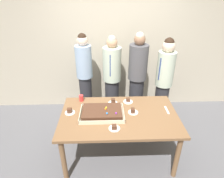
{
  "coord_description": "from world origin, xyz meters",
  "views": [
    {
      "loc": [
        -0.18,
        -2.28,
        2.44
      ],
      "look_at": [
        -0.1,
        0.15,
        1.13
      ],
      "focal_mm": 30.89,
      "sensor_mm": 36.0,
      "label": 1
    }
  ],
  "objects_px": {
    "cake_server_utensil": "(167,110)",
    "person_green_shirt_behind": "(137,78)",
    "person_far_right_suit": "(112,77)",
    "plated_slice_center_front": "(113,102)",
    "person_striped_tie_right": "(85,76)",
    "drink_cup_nearest": "(81,98)",
    "sheet_cake": "(102,113)",
    "plated_slice_far_left": "(114,128)",
    "plated_slice_far_right": "(128,101)",
    "plated_slice_near_right": "(70,111)",
    "plated_slice_near_left": "(133,111)",
    "party_table": "(119,120)",
    "person_serving_front": "(164,82)"
  },
  "relations": [
    {
      "from": "plated_slice_near_right",
      "to": "person_striped_tie_right",
      "type": "xyz_separation_m",
      "value": [
        0.14,
        1.03,
        0.1
      ]
    },
    {
      "from": "plated_slice_far_right",
      "to": "plated_slice_near_right",
      "type": "bearing_deg",
      "value": -162.72
    },
    {
      "from": "party_table",
      "to": "person_far_right_suit",
      "type": "bearing_deg",
      "value": 93.41
    },
    {
      "from": "plated_slice_center_front",
      "to": "person_striped_tie_right",
      "type": "distance_m",
      "value": 0.94
    },
    {
      "from": "plated_slice_far_right",
      "to": "person_serving_front",
      "type": "distance_m",
      "value": 0.84
    },
    {
      "from": "person_serving_front",
      "to": "person_green_shirt_behind",
      "type": "distance_m",
      "value": 0.49
    },
    {
      "from": "party_table",
      "to": "sheet_cake",
      "type": "xyz_separation_m",
      "value": [
        -0.25,
        0.01,
        0.13
      ]
    },
    {
      "from": "sheet_cake",
      "to": "person_striped_tie_right",
      "type": "relative_size",
      "value": 0.37
    },
    {
      "from": "sheet_cake",
      "to": "plated_slice_far_left",
      "type": "distance_m",
      "value": 0.36
    },
    {
      "from": "plated_slice_near_right",
      "to": "person_far_right_suit",
      "type": "xyz_separation_m",
      "value": [
        0.66,
        1.05,
        0.06
      ]
    },
    {
      "from": "cake_server_utensil",
      "to": "plated_slice_near_left",
      "type": "bearing_deg",
      "value": -174.75
    },
    {
      "from": "drink_cup_nearest",
      "to": "person_striped_tie_right",
      "type": "height_order",
      "value": "person_striped_tie_right"
    },
    {
      "from": "sheet_cake",
      "to": "person_far_right_suit",
      "type": "xyz_separation_m",
      "value": [
        0.18,
        1.11,
        0.04
      ]
    },
    {
      "from": "plated_slice_far_right",
      "to": "person_serving_front",
      "type": "xyz_separation_m",
      "value": [
        0.7,
        0.47,
        0.1
      ]
    },
    {
      "from": "person_green_shirt_behind",
      "to": "person_far_right_suit",
      "type": "height_order",
      "value": "person_green_shirt_behind"
    },
    {
      "from": "person_serving_front",
      "to": "person_striped_tie_right",
      "type": "xyz_separation_m",
      "value": [
        -1.45,
        0.29,
        0.01
      ]
    },
    {
      "from": "person_serving_front",
      "to": "cake_server_utensil",
      "type": "bearing_deg",
      "value": 43.32
    },
    {
      "from": "cake_server_utensil",
      "to": "person_green_shirt_behind",
      "type": "bearing_deg",
      "value": 109.92
    },
    {
      "from": "party_table",
      "to": "person_serving_front",
      "type": "distance_m",
      "value": 1.21
    },
    {
      "from": "plated_slice_far_left",
      "to": "plated_slice_far_right",
      "type": "xyz_separation_m",
      "value": [
        0.25,
        0.66,
        -0.0
      ]
    },
    {
      "from": "plated_slice_near_right",
      "to": "plated_slice_center_front",
      "type": "relative_size",
      "value": 1.0
    },
    {
      "from": "cake_server_utensil",
      "to": "person_far_right_suit",
      "type": "relative_size",
      "value": 0.12
    },
    {
      "from": "person_striped_tie_right",
      "to": "plated_slice_far_left",
      "type": "bearing_deg",
      "value": 2.39
    },
    {
      "from": "plated_slice_center_front",
      "to": "cake_server_utensil",
      "type": "relative_size",
      "value": 0.75
    },
    {
      "from": "plated_slice_near_right",
      "to": "drink_cup_nearest",
      "type": "relative_size",
      "value": 1.5
    },
    {
      "from": "plated_slice_near_right",
      "to": "cake_server_utensil",
      "type": "xyz_separation_m",
      "value": [
        1.45,
        0.02,
        -0.02
      ]
    },
    {
      "from": "sheet_cake",
      "to": "person_serving_front",
      "type": "height_order",
      "value": "person_serving_front"
    },
    {
      "from": "plated_slice_far_left",
      "to": "person_far_right_suit",
      "type": "height_order",
      "value": "person_far_right_suit"
    },
    {
      "from": "plated_slice_far_right",
      "to": "drink_cup_nearest",
      "type": "bearing_deg",
      "value": 175.16
    },
    {
      "from": "drink_cup_nearest",
      "to": "person_green_shirt_behind",
      "type": "distance_m",
      "value": 1.15
    },
    {
      "from": "sheet_cake",
      "to": "person_striped_tie_right",
      "type": "distance_m",
      "value": 1.15
    },
    {
      "from": "plated_slice_center_front",
      "to": "plated_slice_far_left",
      "type": "bearing_deg",
      "value": -90.69
    },
    {
      "from": "plated_slice_near_left",
      "to": "plated_slice_near_right",
      "type": "bearing_deg",
      "value": 178.31
    },
    {
      "from": "plated_slice_near_right",
      "to": "plated_slice_center_front",
      "type": "height_order",
      "value": "same"
    },
    {
      "from": "drink_cup_nearest",
      "to": "person_green_shirt_behind",
      "type": "xyz_separation_m",
      "value": [
        0.99,
        0.57,
        0.08
      ]
    },
    {
      "from": "plated_slice_center_front",
      "to": "person_far_right_suit",
      "type": "distance_m",
      "value": 0.8
    },
    {
      "from": "plated_slice_far_left",
      "to": "person_serving_front",
      "type": "distance_m",
      "value": 1.48
    },
    {
      "from": "plated_slice_center_front",
      "to": "plated_slice_near_right",
      "type": "bearing_deg",
      "value": -159.17
    },
    {
      "from": "plated_slice_near_right",
      "to": "person_striped_tie_right",
      "type": "distance_m",
      "value": 1.04
    },
    {
      "from": "plated_slice_center_front",
      "to": "person_green_shirt_behind",
      "type": "height_order",
      "value": "person_green_shirt_behind"
    },
    {
      "from": "drink_cup_nearest",
      "to": "person_green_shirt_behind",
      "type": "relative_size",
      "value": 0.06
    },
    {
      "from": "plated_slice_center_front",
      "to": "cake_server_utensil",
      "type": "xyz_separation_m",
      "value": [
        0.81,
        -0.23,
        -0.02
      ]
    },
    {
      "from": "plated_slice_near_right",
      "to": "sheet_cake",
      "type": "bearing_deg",
      "value": -7.95
    },
    {
      "from": "sheet_cake",
      "to": "plated_slice_far_left",
      "type": "height_order",
      "value": "sheet_cake"
    },
    {
      "from": "plated_slice_near_left",
      "to": "person_striped_tie_right",
      "type": "bearing_deg",
      "value": 127.02
    },
    {
      "from": "cake_server_utensil",
      "to": "person_far_right_suit",
      "type": "bearing_deg",
      "value": 127.75
    },
    {
      "from": "party_table",
      "to": "plated_slice_center_front",
      "type": "height_order",
      "value": "plated_slice_center_front"
    },
    {
      "from": "plated_slice_far_right",
      "to": "person_striped_tie_right",
      "type": "xyz_separation_m",
      "value": [
        -0.76,
        0.75,
        0.11
      ]
    },
    {
      "from": "plated_slice_near_left",
      "to": "drink_cup_nearest",
      "type": "xyz_separation_m",
      "value": [
        -0.8,
        0.37,
        0.03
      ]
    },
    {
      "from": "sheet_cake",
      "to": "plated_slice_center_front",
      "type": "distance_m",
      "value": 0.36
    }
  ]
}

